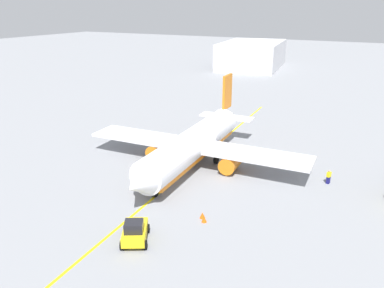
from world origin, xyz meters
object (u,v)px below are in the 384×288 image
pushback_tug (135,231)px  safety_cone_nose (204,219)px  safety_cone_wingtip (202,215)px  airplane (193,145)px  refueling_worker (329,177)px

pushback_tug → safety_cone_nose: size_ratio=7.09×
pushback_tug → safety_cone_nose: 7.04m
pushback_tug → safety_cone_wingtip: 7.27m
airplane → safety_cone_wingtip: airplane is taller
refueling_worker → safety_cone_wingtip: size_ratio=2.72×
pushback_tug → safety_cone_wingtip: (-6.30, 3.56, -0.69)m
airplane → safety_cone_wingtip: 13.81m
pushback_tug → safety_cone_nose: (-5.73, 4.02, -0.72)m
airplane → refueling_worker: (-2.29, 16.70, -1.95)m
airplane → pushback_tug: airplane is taller
airplane → safety_cone_wingtip: (11.61, 7.05, -2.46)m
pushback_tug → safety_cone_wingtip: bearing=150.6°
safety_cone_nose → safety_cone_wingtip: 0.74m
airplane → refueling_worker: bearing=97.8°
refueling_worker → safety_cone_wingtip: bearing=-34.8°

